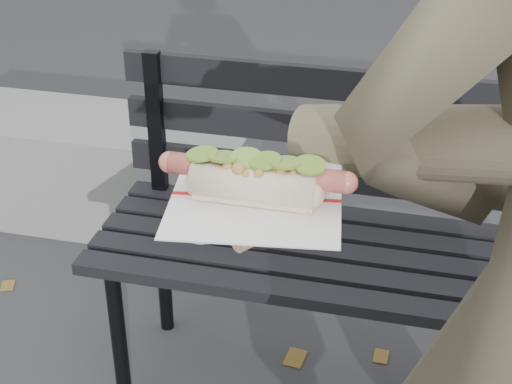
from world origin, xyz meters
TOP-DOWN VIEW (x-y plane):
  - park_bench at (0.10, 0.85)m, footprint 1.50×0.44m
  - concrete_block at (-1.04, 1.51)m, footprint 1.20×0.40m
  - held_hotdog at (0.18, -0.02)m, footprint 0.63×0.31m

SIDE VIEW (x-z plane):
  - concrete_block at x=-1.04m, z-range 0.00..0.40m
  - park_bench at x=0.10m, z-range 0.08..0.96m
  - held_hotdog at x=0.18m, z-range 1.06..1.26m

